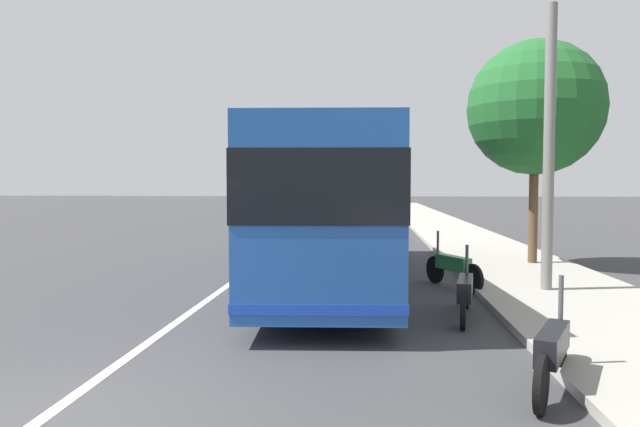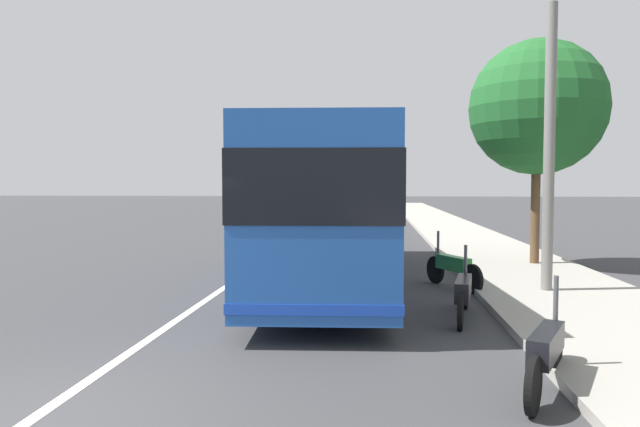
{
  "view_description": "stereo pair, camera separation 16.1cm",
  "coord_description": "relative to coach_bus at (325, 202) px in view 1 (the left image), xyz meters",
  "views": [
    {
      "loc": [
        -5.15,
        -3.31,
        2.39
      ],
      "look_at": [
        8.32,
        -2.15,
        1.7
      ],
      "focal_mm": 31.66,
      "sensor_mm": 36.0,
      "label": 1
    },
    {
      "loc": [
        -5.14,
        -3.47,
        2.39
      ],
      "look_at": [
        8.32,
        -2.15,
        1.7
      ],
      "focal_mm": 31.66,
      "sensor_mm": 36.0,
      "label": 2
    }
  ],
  "objects": [
    {
      "name": "utility_pole",
      "position": [
        -1.47,
        -4.88,
        1.13
      ],
      "size": [
        0.23,
        0.23,
        6.19
      ],
      "primitive_type": "cylinder",
      "color": "slate",
      "rests_on": "ground"
    },
    {
      "name": "motorcycle_far_end",
      "position": [
        -0.71,
        -3.02,
        -1.49
      ],
      "size": [
        1.93,
        1.04,
        1.28
      ],
      "rotation": [
        0.0,
        0.0,
        0.47
      ],
      "color": "black",
      "rests_on": "ground"
    },
    {
      "name": "car_ahead_same_lane",
      "position": [
        39.38,
        4.24,
        -1.28
      ],
      "size": [
        4.47,
        1.89,
        1.41
      ],
      "rotation": [
        0.0,
        0.0,
        3.14
      ],
      "color": "navy",
      "rests_on": "ground"
    },
    {
      "name": "lane_divider_line",
      "position": [
        1.29,
        2.25,
        -1.96
      ],
      "size": [
        110.0,
        0.16,
        0.01
      ],
      "primitive_type": "cube",
      "color": "silver",
      "rests_on": "ground"
    },
    {
      "name": "sidewalk_curb",
      "position": [
        1.29,
        -5.17,
        -1.89
      ],
      "size": [
        110.0,
        3.6,
        0.14
      ],
      "primitive_type": "cube",
      "color": "#9E998E",
      "rests_on": "ground"
    },
    {
      "name": "coach_bus",
      "position": [
        0.0,
        0.0,
        0.0
      ],
      "size": [
        12.07,
        3.3,
        3.47
      ],
      "rotation": [
        0.0,
        0.0,
        0.06
      ],
      "color": "#1E4C9E",
      "rests_on": "ground"
    },
    {
      "name": "motorcycle_nearest_curb",
      "position": [
        -7.23,
        -3.19,
        -1.5
      ],
      "size": [
        1.97,
        0.99,
        1.26
      ],
      "rotation": [
        0.0,
        0.0,
        -0.44
      ],
      "color": "black",
      "rests_on": "ground"
    },
    {
      "name": "roadside_tree_mid_block",
      "position": [
        2.77,
        -5.79,
        2.6
      ],
      "size": [
        3.81,
        3.81,
        6.48
      ],
      "color": "brown",
      "rests_on": "ground"
    },
    {
      "name": "car_oncoming",
      "position": [
        30.88,
        4.73,
        -1.26
      ],
      "size": [
        4.16,
        2.11,
        1.48
      ],
      "rotation": [
        0.0,
        0.0,
        3.19
      ],
      "color": "#2D7238",
      "rests_on": "ground"
    },
    {
      "name": "motorcycle_mid_row",
      "position": [
        -3.68,
        -2.8,
        -1.5
      ],
      "size": [
        2.25,
        0.54,
        1.25
      ],
      "rotation": [
        0.0,
        0.0,
        -0.2
      ],
      "color": "black",
      "rests_on": "ground"
    },
    {
      "name": "car_behind_bus",
      "position": [
        23.96,
        5.07,
        -1.26
      ],
      "size": [
        4.07,
        2.0,
        1.47
      ],
      "rotation": [
        0.0,
        0.0,
        3.2
      ],
      "color": "silver",
      "rests_on": "ground"
    }
  ]
}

